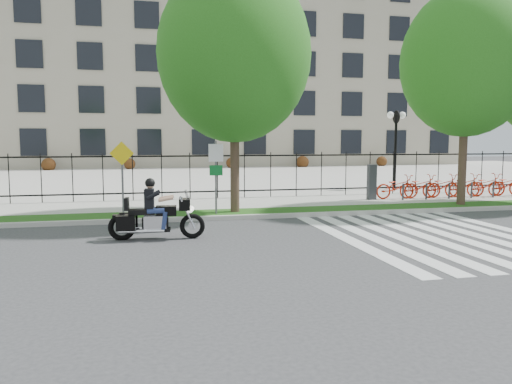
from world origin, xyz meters
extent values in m
plane|color=#313133|center=(0.00, 0.00, 0.00)|extent=(120.00, 120.00, 0.00)
cube|color=#B0AFA6|center=(0.00, 4.10, 0.07)|extent=(60.00, 0.20, 0.15)
cube|color=#184A12|center=(0.00, 4.95, 0.07)|extent=(60.00, 1.50, 0.15)
cube|color=#A7A59C|center=(0.00, 7.45, 0.07)|extent=(60.00, 3.50, 0.15)
cube|color=#A7A59C|center=(0.00, 25.00, 0.05)|extent=(80.00, 34.00, 0.10)
cube|color=gray|center=(0.00, 45.00, 10.00)|extent=(60.00, 20.00, 20.00)
cylinder|color=black|center=(10.00, 12.00, 2.00)|extent=(0.14, 0.14, 4.00)
cylinder|color=black|center=(10.00, 12.00, 3.90)|extent=(0.06, 0.70, 0.70)
sphere|color=white|center=(9.65, 12.00, 4.00)|extent=(0.36, 0.36, 0.36)
sphere|color=white|center=(10.35, 12.00, 4.00)|extent=(0.36, 0.36, 0.36)
cylinder|color=#3A2C20|center=(-0.01, 4.95, 2.10)|extent=(0.32, 0.32, 3.90)
ellipsoid|color=#1F5714|center=(-0.01, 4.95, 5.64)|extent=(5.31, 5.31, 6.10)
cylinder|color=#3A2C20|center=(9.08, 4.95, 2.16)|extent=(0.32, 0.32, 4.03)
ellipsoid|color=#1F5714|center=(9.08, 4.95, 5.68)|extent=(5.01, 5.01, 5.76)
cube|color=#2D2D33|center=(6.34, 7.20, 0.90)|extent=(0.35, 0.25, 1.50)
imported|color=red|center=(7.54, 7.20, 0.67)|extent=(1.98, 0.69, 1.04)
cylinder|color=#2D2D33|center=(7.54, 6.70, 0.50)|extent=(0.08, 0.08, 0.70)
imported|color=red|center=(8.64, 7.20, 0.67)|extent=(1.98, 0.69, 1.04)
cylinder|color=#2D2D33|center=(8.64, 6.70, 0.50)|extent=(0.08, 0.08, 0.70)
imported|color=red|center=(9.74, 7.20, 0.67)|extent=(1.98, 0.69, 1.04)
cylinder|color=#2D2D33|center=(9.74, 6.70, 0.50)|extent=(0.08, 0.08, 0.70)
imported|color=red|center=(10.84, 7.20, 0.67)|extent=(1.98, 0.69, 1.04)
cylinder|color=#2D2D33|center=(10.84, 6.70, 0.50)|extent=(0.08, 0.08, 0.70)
imported|color=red|center=(11.94, 7.20, 0.67)|extent=(1.98, 0.69, 1.04)
cylinder|color=#2D2D33|center=(11.94, 6.70, 0.50)|extent=(0.08, 0.08, 0.70)
imported|color=red|center=(13.04, 7.20, 0.67)|extent=(1.98, 0.69, 1.04)
cylinder|color=#59595B|center=(-0.74, 4.60, 1.40)|extent=(0.07, 0.07, 2.50)
cube|color=white|center=(-0.74, 4.56, 2.25)|extent=(0.50, 0.03, 0.60)
cube|color=#0C6626|center=(-0.74, 4.56, 1.65)|extent=(0.45, 0.03, 0.35)
cylinder|color=#59595B|center=(-3.84, 4.60, 1.35)|extent=(0.07, 0.07, 2.40)
cube|color=yellow|center=(-3.84, 4.56, 2.25)|extent=(0.78, 0.03, 0.78)
torus|color=black|center=(-1.89, 1.18, 0.34)|extent=(0.70, 0.20, 0.69)
torus|color=black|center=(-3.77, 1.37, 0.34)|extent=(0.74, 0.22, 0.73)
cube|color=black|center=(-2.09, 1.20, 0.94)|extent=(0.35, 0.57, 0.30)
cube|color=#26262B|center=(-2.02, 1.19, 1.17)|extent=(0.20, 0.51, 0.30)
cube|color=silver|center=(-2.88, 1.28, 0.45)|extent=(0.63, 0.40, 0.40)
cube|color=black|center=(-2.59, 1.25, 0.78)|extent=(0.58, 0.39, 0.26)
cube|color=black|center=(-3.23, 1.31, 0.76)|extent=(0.73, 0.43, 0.14)
cube|color=black|center=(-3.62, 1.35, 0.97)|extent=(0.13, 0.35, 0.34)
cube|color=black|center=(-3.65, 1.05, 0.50)|extent=(0.51, 0.21, 0.40)
cube|color=black|center=(-3.60, 1.65, 0.50)|extent=(0.51, 0.21, 0.40)
cube|color=black|center=(-3.03, 1.29, 1.11)|extent=(0.28, 0.42, 0.52)
sphere|color=tan|center=(-3.00, 1.29, 1.49)|extent=(0.23, 0.23, 0.23)
sphere|color=black|center=(-3.00, 1.29, 1.53)|extent=(0.27, 0.27, 0.27)
camera|label=1|loc=(-3.19, -12.35, 2.68)|focal=35.00mm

